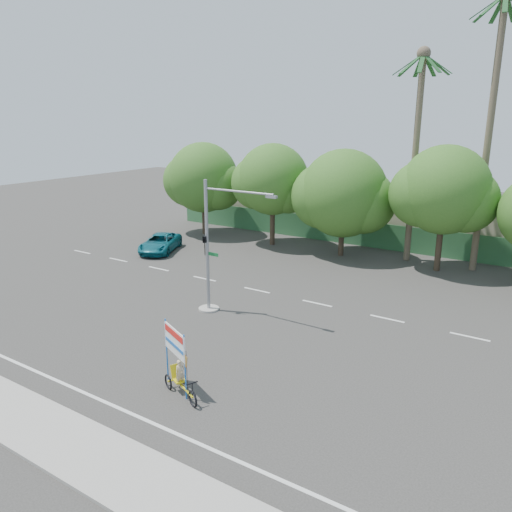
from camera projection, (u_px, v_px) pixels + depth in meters
The scene contains 14 objects.
ground at pixel (197, 349), 22.35m from camera, with size 120.00×120.00×0.00m, color #33302D.
sidewalk_near at pixel (50, 434), 16.28m from camera, with size 50.00×2.40×0.12m, color gray.
fence at pixel (371, 235), 39.42m from camera, with size 38.00×0.08×2.00m, color #336B3D.
building_left at pixel (289, 203), 48.03m from camera, with size 12.00×8.00×4.00m, color #BDAE97.
building_right at pixel (491, 227), 38.64m from camera, with size 14.00×8.00×3.60m, color #BDAE97.
tree_far_left at pixel (203, 180), 42.96m from camera, with size 7.14×6.00×7.96m.
tree_left at pixel (272, 182), 39.20m from camera, with size 6.66×5.60×8.07m.
tree_center at pixel (343, 196), 36.21m from camera, with size 7.62×6.40×7.85m.
tree_right at pixel (444, 193), 32.33m from camera, with size 6.90×5.80×8.36m.
palm_tall at pixel (492, 109), 31.05m from camera, with size 3.73×3.79×17.45m.
palm_short at pixel (417, 134), 33.84m from camera, with size 3.73×3.79×14.45m.
traffic_signal at pixel (212, 258), 25.92m from camera, with size 4.72×1.10×7.00m.
trike_billboard at pixel (179, 366), 18.61m from camera, with size 2.44×1.28×2.60m.
pickup_truck at pixel (160, 243), 38.22m from camera, with size 2.23×4.84×1.35m, color #0F606E.
Camera 1 is at (13.32, -15.65, 10.06)m, focal length 35.00 mm.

